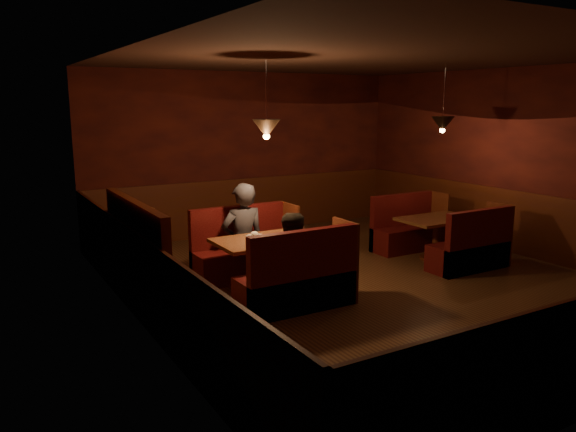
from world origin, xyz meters
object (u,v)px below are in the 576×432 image
main_bench_far (244,255)px  diner_b (296,245)px  main_table (268,251)px  second_bench_near (473,250)px  second_bench_far (407,232)px  diner_a (243,219)px  main_bench_near (300,284)px  second_table (437,228)px

main_bench_far → diner_b: size_ratio=0.98×
main_table → second_bench_near: main_table is taller
second_bench_far → second_bench_near: size_ratio=1.00×
diner_a → main_table: bearing=97.9°
main_table → main_bench_near: (0.01, -0.73, -0.23)m
main_bench_near → second_bench_near: (2.96, 0.10, -0.02)m
main_table → second_bench_far: bearing=13.8°
main_bench_near → second_bench_far: main_bench_near is taller
main_bench_far → main_bench_near: same height
main_bench_far → second_bench_far: main_bench_far is taller
second_bench_far → diner_a: diner_a is taller
diner_b → second_bench_far: bearing=40.2°
second_bench_near → main_table: bearing=167.9°
main_bench_near → second_bench_far: (2.96, 1.47, -0.02)m
main_bench_near → second_bench_far: 3.30m
main_bench_far → diner_a: bearing=-119.9°
main_bench_near → diner_a: size_ratio=0.85×
second_bench_near → diner_a: diner_a is taller
second_bench_far → second_bench_near: (0.00, -1.37, 0.00)m
diner_a → diner_b: diner_a is taller
main_bench_near → second_table: size_ratio=1.25×
second_bench_near → diner_b: bearing=179.3°
main_table → second_bench_near: bearing=-12.1°
main_bench_far → diner_b: diner_b is taller
second_table → diner_a: bearing=169.3°
second_bench_far → diner_a: size_ratio=0.76×
main_bench_near → main_bench_far: bearing=90.0°
main_table → diner_a: 0.69m
second_bench_near → diner_a: (-3.03, 1.25, 0.55)m
main_bench_near → diner_a: diner_a is taller
main_table → main_bench_far: (0.01, 0.74, -0.23)m
second_bench_near → diner_a: 3.32m
main_table → main_bench_near: size_ratio=0.91×
second_bench_near → diner_b: 2.96m
main_bench_near → diner_b: size_ratio=0.98×
main_table → diner_a: size_ratio=0.77×
diner_b → second_table: bearing=28.3°
second_bench_far → main_table: bearing=-166.2°
diner_a → diner_b: 1.22m
second_table → main_bench_near: bearing=-165.0°
main_bench_far → diner_a: 0.55m
main_bench_near → second_bench_far: size_ratio=1.13×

